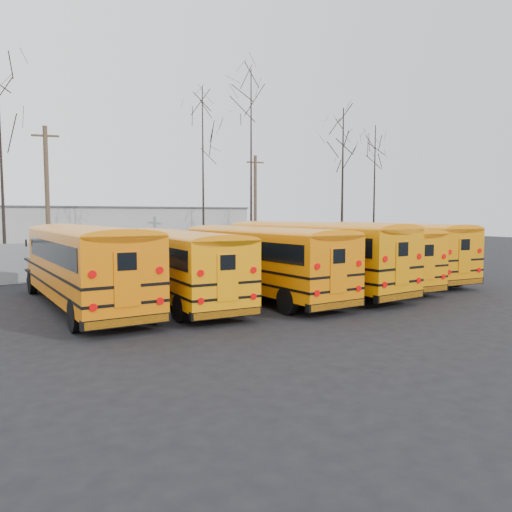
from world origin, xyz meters
TOP-DOWN VIEW (x-y plane):
  - ground at (0.00, 0.00)m, footprint 120.00×120.00m
  - fence at (0.00, 12.00)m, footprint 40.00×0.04m
  - distant_building at (2.00, 32.00)m, footprint 22.00×8.00m
  - bus_a at (-7.94, 3.40)m, footprint 2.71×11.05m
  - bus_b at (-4.64, 2.74)m, footprint 2.90×10.34m
  - bus_c at (-1.30, 2.22)m, footprint 2.80×10.71m
  - bus_d at (1.50, 2.55)m, footprint 3.53×11.39m
  - bus_e at (4.46, 2.97)m, footprint 2.70×10.37m
  - bus_f at (7.69, 3.75)m, footprint 3.36×11.00m
  - utility_pole_left at (-7.13, 16.96)m, footprint 1.52×0.48m
  - utility_pole_right at (8.71, 19.25)m, footprint 1.43×0.34m
  - tree_1 at (-9.53, 16.67)m, footprint 0.26×0.26m
  - tree_2 at (3.16, 17.15)m, footprint 0.26×0.26m
  - tree_3 at (4.94, 13.50)m, footprint 0.26×0.26m
  - tree_4 at (14.55, 15.56)m, footprint 0.26×0.26m
  - tree_5 at (18.25, 15.81)m, footprint 0.26×0.26m

SIDE VIEW (x-z plane):
  - ground at x=0.00m, z-range 0.00..0.00m
  - fence at x=0.00m, z-range 0.00..2.00m
  - bus_b at x=-4.64m, z-range 0.25..3.11m
  - bus_e at x=4.46m, z-range 0.25..3.13m
  - bus_c at x=-1.30m, z-range 0.25..3.23m
  - bus_f at x=7.69m, z-range 0.26..3.29m
  - bus_a at x=-7.94m, z-range 0.26..3.34m
  - bus_d at x=1.50m, z-range 0.27..3.41m
  - distant_building at x=2.00m, z-range 0.00..4.00m
  - utility_pole_right at x=8.71m, z-range 0.11..8.19m
  - utility_pole_left at x=-7.13m, z-range 0.12..8.75m
  - tree_5 at x=18.25m, z-range 0.00..10.81m
  - tree_4 at x=14.55m, z-range 0.00..11.74m
  - tree_1 at x=-9.53m, z-range 0.00..12.07m
  - tree_2 at x=3.16m, z-range 0.00..12.31m
  - tree_3 at x=4.94m, z-range 0.00..12.81m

